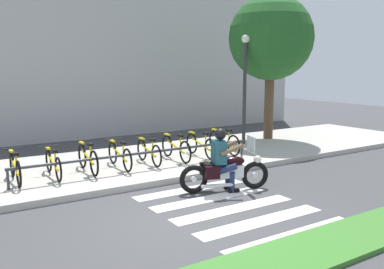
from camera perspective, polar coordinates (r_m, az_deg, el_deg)
The scene contains 22 objects.
ground_plane at distance 7.81m, azimuth -0.61°, elevation -11.62°, with size 48.00×48.00×0.00m, color #424244.
grass_median at distance 6.19m, azimuth 10.86°, elevation -17.18°, with size 24.00×1.10×0.08m, color #3D7A2D.
sidewalk at distance 11.60m, azimuth -12.34°, elevation -4.49°, with size 24.00×4.40×0.15m, color #B7B2A8.
crosswalk_stripe_0 at distance 7.30m, azimuth 13.84°, elevation -13.36°, with size 2.80×0.40×0.01m, color white.
crosswalk_stripe_1 at distance 7.83m, azimuth 9.51°, elevation -11.65°, with size 2.80×0.40×0.01m, color white.
crosswalk_stripe_2 at distance 8.40m, azimuth 5.79°, elevation -10.10°, with size 2.80×0.40×0.01m, color white.
crosswalk_stripe_3 at distance 9.01m, azimuth 2.58°, elevation -8.73°, with size 2.80×0.40×0.01m, color white.
crosswalk_stripe_4 at distance 9.64m, azimuth -0.20°, elevation -7.51°, with size 2.80×0.40×0.01m, color white.
motorcycle at distance 9.43m, azimuth 4.61°, elevation -5.04°, with size 2.03×0.92×1.23m.
rider at distance 9.32m, azimuth 4.18°, elevation -2.87°, with size 0.74×0.67×1.44m.
bicycle_0 at distance 10.41m, azimuth -23.11°, elevation -4.22°, with size 0.48×1.68×0.74m.
bicycle_1 at distance 10.58m, azimuth -18.52°, elevation -3.80°, with size 0.48×1.67×0.72m.
bicycle_2 at distance 10.81m, azimuth -14.10°, elevation -3.20°, with size 0.48×1.68×0.78m.
bicycle_3 at distance 11.11m, azimuth -9.90°, elevation -2.81°, with size 0.48×1.70×0.74m.
bicycle_4 at distance 11.46m, azimuth -5.94°, elevation -2.37°, with size 0.48×1.57×0.73m.
bicycle_5 at distance 11.86m, azimuth -2.24°, elevation -1.85°, with size 0.48×1.74×0.77m.
bicycle_6 at distance 12.31m, azimuth 1.21°, elevation -1.47°, with size 0.48×1.69×0.76m.
bicycle_7 at distance 12.80m, azimuth 4.40°, elevation -1.04°, with size 0.48×1.65×0.78m.
bike_rack at distance 10.77m, azimuth -6.65°, elevation -2.63°, with size 6.62×0.07×0.49m.
street_lamp at distance 14.35m, azimuth 7.26°, elevation 7.51°, with size 0.28×0.28×3.86m.
tree_near_rack at distance 15.69m, azimuth 10.77°, elevation 12.83°, with size 3.08×3.08×5.38m.
building_backdrop at distance 16.75m, azimuth -19.72°, elevation 10.56°, with size 24.00×1.20×6.66m, color #AEAEAE.
Camera 1 is at (-3.88, -6.18, 2.77)m, focal length 38.86 mm.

